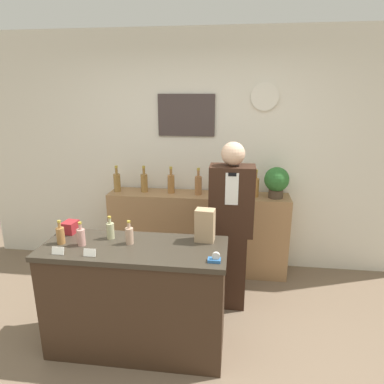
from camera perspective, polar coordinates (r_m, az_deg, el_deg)
name	(u,v)px	position (r m, az deg, el deg)	size (l,w,h in m)	color
back_wall	(196,153)	(3.98, 0.70, 6.51)	(5.20, 0.09, 2.70)	silver
back_shelf	(198,233)	(3.99, 0.98, -6.78)	(2.03, 0.36, 0.93)	#9E754C
display_counter	(136,298)	(2.90, -9.25, -16.97)	(1.42, 0.56, 0.90)	#382619
shopkeeper	(231,228)	(3.25, 6.45, -5.98)	(0.41, 0.26, 1.62)	#331E14
potted_plant	(277,181)	(3.77, 13.92, 1.81)	(0.26, 0.26, 0.34)	#4C3D2D
paper_bag	(205,225)	(2.68, 2.18, -5.56)	(0.16, 0.12, 0.26)	tan
tape_dispenser	(215,259)	(2.41, 3.82, -11.04)	(0.09, 0.06, 0.07)	#2D66A8
price_card_left	(58,251)	(2.69, -21.45, -9.10)	(0.09, 0.02, 0.06)	white
price_card_right	(90,253)	(2.58, -16.70, -9.66)	(0.09, 0.02, 0.06)	white
gift_box	(70,227)	(3.04, -19.63, -5.53)	(0.12, 0.14, 0.10)	maroon
counter_bottle_0	(60,235)	(2.85, -21.07, -6.69)	(0.06, 0.06, 0.19)	#A7723D
counter_bottle_1	(81,237)	(2.76, -18.00, -7.07)	(0.06, 0.06, 0.19)	tan
counter_bottle_2	(110,230)	(2.82, -13.46, -6.20)	(0.06, 0.06, 0.19)	#B1B284
counter_bottle_3	(129,235)	(2.70, -10.40, -7.08)	(0.06, 0.06, 0.19)	tan
shelf_bottle_0	(117,182)	(4.00, -12.38, 1.67)	(0.08, 0.08, 0.30)	olive
shelf_bottle_1	(144,182)	(3.94, -7.97, 1.64)	(0.08, 0.08, 0.30)	olive
shelf_bottle_2	(171,183)	(3.86, -3.51, 1.49)	(0.08, 0.08, 0.30)	#A46D38
shelf_bottle_3	(198,185)	(3.79, 1.06, 1.24)	(0.08, 0.08, 0.30)	#A06A3F
shelf_bottle_4	(227,185)	(3.78, 5.78, 1.11)	(0.08, 0.08, 0.30)	#A4683C
shelf_bottle_5	(255,187)	(3.77, 10.51, 0.89)	(0.08, 0.08, 0.30)	#A56F35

